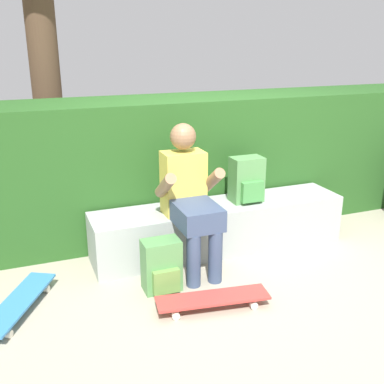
{
  "coord_description": "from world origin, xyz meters",
  "views": [
    {
      "loc": [
        -1.61,
        -3.18,
        1.82
      ],
      "look_at": [
        -0.25,
        0.31,
        0.56
      ],
      "focal_mm": 43.24,
      "sensor_mm": 36.0,
      "label": 1
    }
  ],
  "objects_px": {
    "backpack_on_ground": "(162,266)",
    "bench_main": "(220,226)",
    "backpack_on_bench": "(247,180)",
    "person_skater": "(190,195)",
    "skateboard_beside_bench": "(18,303)",
    "skateboard_near_person": "(213,299)"
  },
  "relations": [
    {
      "from": "backpack_on_ground",
      "to": "bench_main",
      "type": "bearing_deg",
      "value": 35.41
    },
    {
      "from": "bench_main",
      "to": "backpack_on_bench",
      "type": "xyz_separation_m",
      "value": [
        0.25,
        -0.01,
        0.41
      ]
    },
    {
      "from": "bench_main",
      "to": "backpack_on_ground",
      "type": "height_order",
      "value": "bench_main"
    },
    {
      "from": "person_skater",
      "to": "backpack_on_ground",
      "type": "height_order",
      "value": "person_skater"
    },
    {
      "from": "skateboard_beside_bench",
      "to": "skateboard_near_person",
      "type": "bearing_deg",
      "value": -19.02
    },
    {
      "from": "skateboard_beside_bench",
      "to": "backpack_on_bench",
      "type": "bearing_deg",
      "value": 12.1
    },
    {
      "from": "skateboard_beside_bench",
      "to": "backpack_on_ground",
      "type": "height_order",
      "value": "backpack_on_ground"
    },
    {
      "from": "backpack_on_ground",
      "to": "skateboard_beside_bench",
      "type": "bearing_deg",
      "value": 176.29
    },
    {
      "from": "backpack_on_bench",
      "to": "skateboard_near_person",
      "type": "bearing_deg",
      "value": -129.01
    },
    {
      "from": "person_skater",
      "to": "skateboard_near_person",
      "type": "relative_size",
      "value": 1.43
    },
    {
      "from": "bench_main",
      "to": "skateboard_near_person",
      "type": "xyz_separation_m",
      "value": [
        -0.45,
        -0.87,
        -0.14
      ]
    },
    {
      "from": "skateboard_near_person",
      "to": "backpack_on_bench",
      "type": "bearing_deg",
      "value": 50.99
    },
    {
      "from": "skateboard_near_person",
      "to": "skateboard_beside_bench",
      "type": "xyz_separation_m",
      "value": [
        -1.28,
        0.44,
        0.0
      ]
    },
    {
      "from": "person_skater",
      "to": "backpack_on_bench",
      "type": "xyz_separation_m",
      "value": [
        0.62,
        0.2,
        -0.01
      ]
    },
    {
      "from": "skateboard_near_person",
      "to": "backpack_on_ground",
      "type": "relative_size",
      "value": 2.05
    },
    {
      "from": "skateboard_near_person",
      "to": "bench_main",
      "type": "bearing_deg",
      "value": 62.84
    },
    {
      "from": "skateboard_near_person",
      "to": "backpack_on_bench",
      "type": "xyz_separation_m",
      "value": [
        0.7,
        0.86,
        0.54
      ]
    },
    {
      "from": "backpack_on_bench",
      "to": "backpack_on_ground",
      "type": "bearing_deg",
      "value": -152.82
    },
    {
      "from": "skateboard_beside_bench",
      "to": "backpack_on_bench",
      "type": "relative_size",
      "value": 1.99
    },
    {
      "from": "skateboard_beside_bench",
      "to": "backpack_on_bench",
      "type": "height_order",
      "value": "backpack_on_bench"
    },
    {
      "from": "person_skater",
      "to": "skateboard_near_person",
      "type": "bearing_deg",
      "value": -96.8
    },
    {
      "from": "person_skater",
      "to": "skateboard_near_person",
      "type": "xyz_separation_m",
      "value": [
        -0.08,
        -0.66,
        -0.55
      ]
    }
  ]
}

